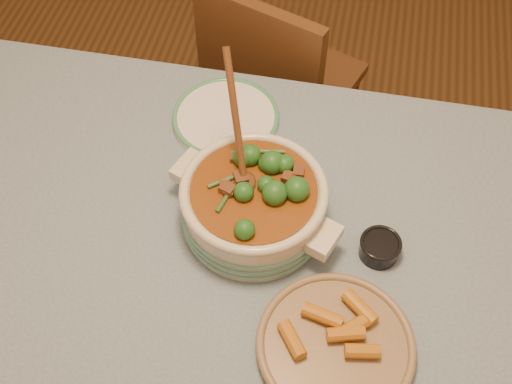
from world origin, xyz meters
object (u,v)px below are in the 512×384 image
(fried_plate, at_px, (336,345))
(chair_far, at_px, (275,84))
(condiment_bowl, at_px, (380,247))
(dining_table, at_px, (224,273))
(stew_casserole, at_px, (254,202))
(white_plate, at_px, (226,117))

(fried_plate, bearing_deg, chair_far, 106.60)
(condiment_bowl, height_order, fried_plate, fried_plate)
(dining_table, xyz_separation_m, fried_plate, (0.26, -0.17, 0.11))
(chair_far, bearing_deg, stew_casserole, 116.13)
(dining_table, bearing_deg, condiment_bowl, 10.74)
(chair_far, bearing_deg, condiment_bowl, 136.08)
(stew_casserole, relative_size, fried_plate, 1.12)
(condiment_bowl, xyz_separation_m, chair_far, (-0.35, 0.72, -0.29))
(white_plate, xyz_separation_m, condiment_bowl, (0.40, -0.31, 0.01))
(fried_plate, xyz_separation_m, chair_far, (-0.28, 0.95, -0.29))
(dining_table, bearing_deg, white_plate, 101.58)
(dining_table, xyz_separation_m, chair_far, (-0.02, 0.78, -0.17))
(dining_table, relative_size, stew_casserole, 4.29)
(fried_plate, bearing_deg, stew_casserole, 129.48)
(dining_table, distance_m, fried_plate, 0.33)
(white_plate, distance_m, chair_far, 0.50)
(condiment_bowl, relative_size, chair_far, 0.10)
(chair_far, bearing_deg, white_plate, 102.67)
(dining_table, height_order, stew_casserole, stew_casserole)
(white_plate, bearing_deg, fried_plate, -57.79)
(stew_casserole, xyz_separation_m, condiment_bowl, (0.28, -0.03, -0.05))
(white_plate, relative_size, fried_plate, 0.87)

